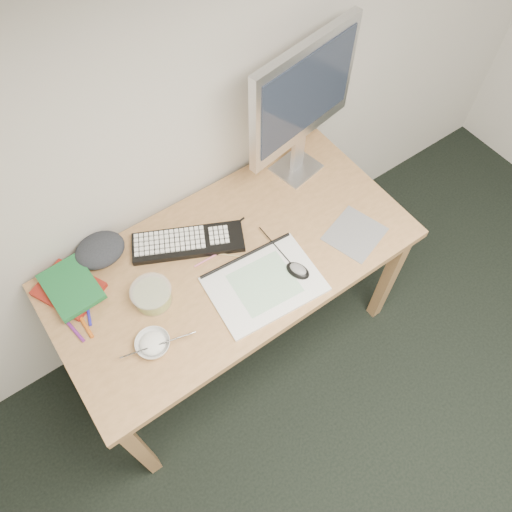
{
  "coord_description": "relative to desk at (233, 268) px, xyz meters",
  "views": [
    {
      "loc": [
        -0.77,
        0.56,
        2.37
      ],
      "look_at": [
        -0.22,
        1.34,
        0.83
      ],
      "focal_mm": 35.0,
      "sensor_mm": 36.0,
      "label": 1
    }
  ],
  "objects": [
    {
      "name": "marker_blue",
      "position": [
        -0.55,
        0.11,
        0.09
      ],
      "size": [
        0.04,
        0.11,
        0.01
      ],
      "primitive_type": "cylinder",
      "rotation": [
        0.0,
        1.57,
        1.27
      ],
      "color": "#2521B4",
      "rests_on": "desk"
    },
    {
      "name": "fruit_tub",
      "position": [
        -0.33,
        0.01,
        0.12
      ],
      "size": [
        0.17,
        0.17,
        0.07
      ],
      "primitive_type": "cylinder",
      "rotation": [
        0.0,
        0.0,
        0.17
      ],
      "color": "gold",
      "rests_on": "desk"
    },
    {
      "name": "book_red",
      "position": [
        -0.57,
        0.22,
        0.09
      ],
      "size": [
        0.25,
        0.27,
        0.02
      ],
      "primitive_type": "cube",
      "rotation": [
        0.0,
        0.0,
        0.46
      ],
      "color": "maroon",
      "rests_on": "desk"
    },
    {
      "name": "sketchpad",
      "position": [
        0.03,
        -0.17,
        0.09
      ],
      "size": [
        0.43,
        0.32,
        0.01
      ],
      "primitive_type": "cube",
      "rotation": [
        0.0,
        0.0,
        -0.09
      ],
      "color": "silver",
      "rests_on": "desk"
    },
    {
      "name": "cloth_lump",
      "position": [
        -0.4,
        0.3,
        0.12
      ],
      "size": [
        0.19,
        0.17,
        0.07
      ],
      "primitive_type": "ellipsoid",
      "rotation": [
        0.0,
        0.0,
        0.26
      ],
      "color": "#282930",
      "rests_on": "desk"
    },
    {
      "name": "monitor",
      "position": [
        0.48,
        0.21,
        0.46
      ],
      "size": [
        0.52,
        0.19,
        0.61
      ],
      "rotation": [
        0.0,
        0.0,
        0.17
      ],
      "color": "silver",
      "rests_on": "desk"
    },
    {
      "name": "pencil_pink",
      "position": [
        -0.05,
        0.04,
        0.09
      ],
      "size": [
        0.19,
        0.01,
        0.01
      ],
      "primitive_type": "cylinder",
      "rotation": [
        0.0,
        1.57,
        -0.02
      ],
      "color": "#D86C8E",
      "rests_on": "desk"
    },
    {
      "name": "pencil_black",
      "position": [
        0.04,
        0.11,
        0.09
      ],
      "size": [
        0.2,
        0.04,
        0.01
      ],
      "primitive_type": "cylinder",
      "rotation": [
        0.0,
        1.57,
        0.16
      ],
      "color": "black",
      "rests_on": "desk"
    },
    {
      "name": "mousepad",
      "position": [
        0.45,
        -0.19,
        0.08
      ],
      "size": [
        0.25,
        0.24,
        0.0
      ],
      "primitive_type": "cube",
      "rotation": [
        0.0,
        0.0,
        0.29
      ],
      "color": "gray",
      "rests_on": "desk"
    },
    {
      "name": "rice_bowl",
      "position": [
        -0.42,
        -0.14,
        0.1
      ],
      "size": [
        0.15,
        0.15,
        0.04
      ],
      "primitive_type": "imported",
      "rotation": [
        0.0,
        0.0,
        -0.35
      ],
      "color": "silver",
      "rests_on": "desk"
    },
    {
      "name": "marker_purple",
      "position": [
        -0.62,
        0.08,
        0.09
      ],
      "size": [
        0.03,
        0.13,
        0.01
      ],
      "primitive_type": "cylinder",
      "rotation": [
        0.0,
        1.57,
        1.74
      ],
      "color": "#6B217B",
      "rests_on": "desk"
    },
    {
      "name": "chopsticks",
      "position": [
        -0.41,
        -0.17,
        0.12
      ],
      "size": [
        0.25,
        0.08,
        0.02
      ],
      "primitive_type": "cylinder",
      "rotation": [
        0.0,
        1.57,
        -0.25
      ],
      "color": "#AFAFB1",
      "rests_on": "rice_bowl"
    },
    {
      "name": "keyboard",
      "position": [
        -0.1,
        0.15,
        0.09
      ],
      "size": [
        0.44,
        0.31,
        0.03
      ],
      "primitive_type": "cube",
      "rotation": [
        0.0,
        0.0,
        -0.46
      ],
      "color": "black",
      "rests_on": "desk"
    },
    {
      "name": "pencil_tan",
      "position": [
        -0.03,
        0.03,
        0.09
      ],
      "size": [
        0.15,
        0.14,
        0.01
      ],
      "primitive_type": "cylinder",
      "rotation": [
        0.0,
        1.57,
        -0.75
      ],
      "color": "tan",
      "rests_on": "desk"
    },
    {
      "name": "marker_orange",
      "position": [
        -0.58,
        0.08,
        0.09
      ],
      "size": [
        0.02,
        0.14,
        0.01
      ],
      "primitive_type": "cylinder",
      "rotation": [
        0.0,
        1.57,
        1.59
      ],
      "color": "#CF5F18",
      "rests_on": "desk"
    },
    {
      "name": "book_green",
      "position": [
        -0.55,
        0.21,
        0.11
      ],
      "size": [
        0.18,
        0.24,
        0.02
      ],
      "primitive_type": "cube",
      "rotation": [
        0.0,
        0.0,
        0.05
      ],
      "color": "#196631",
      "rests_on": "book_red"
    },
    {
      "name": "mouse",
      "position": [
        0.16,
        -0.2,
        0.11
      ],
      "size": [
        0.09,
        0.11,
        0.03
      ],
      "primitive_type": "ellipsoid",
      "rotation": [
        0.0,
        0.0,
        0.33
      ],
      "color": "black",
      "rests_on": "sketchpad"
    },
    {
      "name": "desk",
      "position": [
        0.0,
        0.0,
        0.0
      ],
      "size": [
        1.4,
        0.7,
        0.75
      ],
      "color": "tan",
      "rests_on": "ground"
    }
  ]
}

